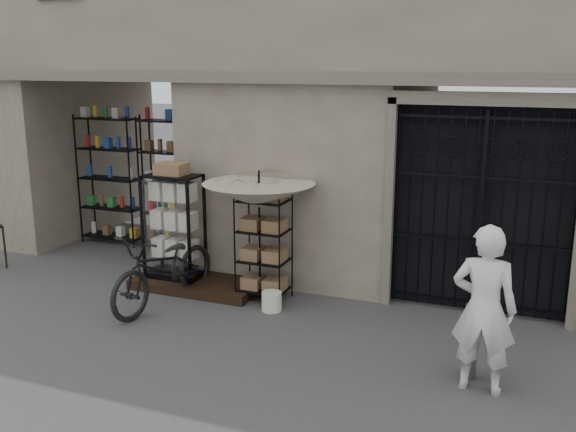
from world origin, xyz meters
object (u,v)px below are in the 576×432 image
at_px(bicycle, 167,305).
at_px(shopkeeper, 478,389).
at_px(white_bucket, 272,301).
at_px(wire_rack, 264,248).
at_px(market_umbrella, 259,189).
at_px(steel_bollard, 471,342).
at_px(display_cabinet, 174,232).

xyz_separation_m(bicycle, shopkeeper, (4.50, -0.89, 0.00)).
bearing_deg(white_bucket, wire_rack, 126.73).
distance_m(wire_rack, bicycle, 1.64).
distance_m(market_umbrella, white_bucket, 1.63).
bearing_deg(wire_rack, market_umbrella, 167.11).
xyz_separation_m(steel_bollard, shopkeeper, (0.13, -0.23, -0.44)).
xyz_separation_m(display_cabinet, market_umbrella, (1.48, -0.02, 0.80)).
bearing_deg(display_cabinet, steel_bollard, -12.14).
height_order(market_umbrella, steel_bollard, market_umbrella).
distance_m(bicycle, shopkeeper, 4.58).
height_order(bicycle, steel_bollard, bicycle).
relative_size(display_cabinet, shopkeeper, 0.96).
height_order(market_umbrella, bicycle, market_umbrella).
xyz_separation_m(bicycle, steel_bollard, (4.37, -0.66, 0.44)).
distance_m(wire_rack, white_bucket, 0.81).
bearing_deg(steel_bollard, wire_rack, 155.81).
relative_size(wire_rack, steel_bollard, 1.84).
xyz_separation_m(wire_rack, bicycle, (-1.23, -0.75, -0.79)).
distance_m(white_bucket, bicycle, 1.57).
relative_size(market_umbrella, steel_bollard, 2.68).
bearing_deg(wire_rack, steel_bollard, -39.96).
distance_m(wire_rack, market_umbrella, 0.90).
relative_size(white_bucket, steel_bollard, 0.33).
relative_size(display_cabinet, steel_bollard, 2.03).
bearing_deg(market_umbrella, display_cabinet, 179.12).
relative_size(display_cabinet, white_bucket, 6.16).
distance_m(wire_rack, shopkeeper, 3.74).
bearing_deg(display_cabinet, wire_rack, 4.12).
xyz_separation_m(white_bucket, steel_bollard, (2.85, -1.02, 0.30)).
height_order(white_bucket, bicycle, bicycle).
height_order(display_cabinet, white_bucket, display_cabinet).
relative_size(wire_rack, bicycle, 0.75).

